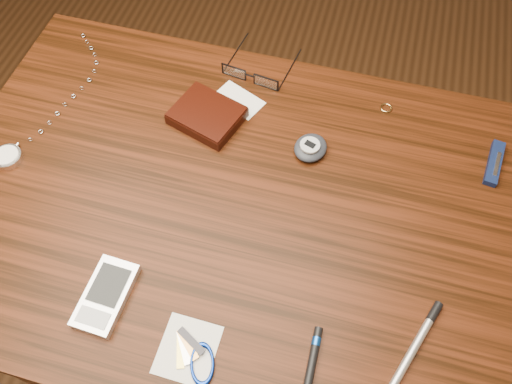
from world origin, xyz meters
TOP-DOWN VIEW (x-y plane):
  - ground at (0.00, 0.00)m, footprint 3.80×3.80m
  - desk at (0.00, 0.00)m, footprint 1.00×0.70m
  - wallet_and_card at (-0.09, 0.16)m, footprint 0.17×0.17m
  - eyeglasses at (-0.04, 0.28)m, footprint 0.14×0.14m
  - gold_ring at (0.23, 0.27)m, footprint 0.03×0.03m
  - pocket_watch at (-0.40, -0.01)m, footprint 0.09×0.35m
  - pda_phone at (-0.13, -0.21)m, footprint 0.07×0.12m
  - pedometer at (0.11, 0.14)m, footprint 0.07×0.08m
  - notepad_keys at (0.03, -0.26)m, footprint 0.10×0.09m
  - pocket_knife at (0.43, 0.19)m, footprint 0.03×0.10m
  - silver_pen at (0.34, -0.15)m, footprint 0.07×0.15m
  - black_blue_pen at (0.19, -0.22)m, footprint 0.01×0.09m

SIDE VIEW (x-z plane):
  - ground at x=0.00m, z-range 0.00..0.00m
  - desk at x=0.00m, z-range 0.27..1.02m
  - gold_ring at x=0.23m, z-range 0.75..0.75m
  - notepad_keys at x=0.03m, z-range 0.75..0.76m
  - silver_pen at x=0.34m, z-range 0.75..0.76m
  - pocket_knife at x=0.43m, z-range 0.75..0.76m
  - black_blue_pen at x=0.19m, z-range 0.75..0.76m
  - pocket_watch at x=-0.40m, z-range 0.75..0.76m
  - pda_phone at x=-0.13m, z-range 0.75..0.77m
  - pedometer at x=0.11m, z-range 0.75..0.77m
  - eyeglasses at x=-0.04m, z-range 0.75..0.78m
  - wallet_and_card at x=-0.09m, z-range 0.75..0.78m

